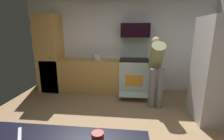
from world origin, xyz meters
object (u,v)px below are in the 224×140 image
microwave (135,30)px  person_cook (156,66)px  oven_range (134,75)px  mug_coffee (98,138)px  refrigerator (223,71)px  stock_pot (97,57)px

microwave → person_cook: microwave is taller
oven_range → mug_coffee: (-0.35, -3.25, 0.43)m
microwave → refrigerator: refrigerator is taller
oven_range → refrigerator: 2.04m
oven_range → mug_coffee: oven_range is taller
person_cook → oven_range: bearing=124.0°
stock_pot → mug_coffee: bearing=-78.7°
refrigerator → stock_pot: (-2.58, 1.21, 0.02)m
stock_pot → oven_range: bearing=-0.7°
microwave → mug_coffee: size_ratio=8.37×
oven_range → stock_pot: (-1.00, 0.01, 0.48)m
oven_range → microwave: size_ratio=2.05×
oven_range → stock_pot: oven_range is taller
oven_range → microwave: 1.19m
person_cook → mug_coffee: 2.68m
refrigerator → mug_coffee: (-1.93, -2.06, -0.02)m
microwave → refrigerator: size_ratio=0.38×
microwave → person_cook: 1.20m
mug_coffee → stock_pot: bearing=101.3°
microwave → person_cook: (0.47, -0.79, -0.78)m
mug_coffee → microwave: bearing=84.1°
microwave → stock_pot: bearing=-175.4°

